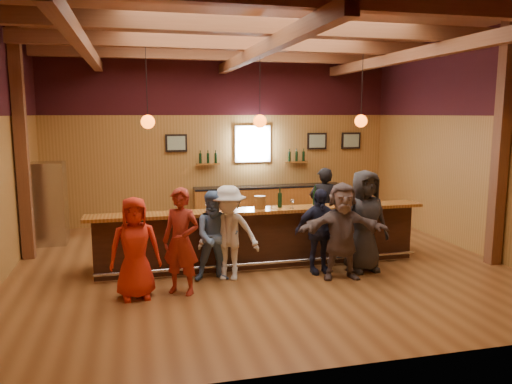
# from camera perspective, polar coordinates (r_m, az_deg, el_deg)

# --- Properties ---
(room) EXTENTS (9.04, 9.00, 4.52)m
(room) POSITION_cam_1_polar(r_m,az_deg,el_deg) (9.24, 0.36, 11.26)
(room) COLOR brown
(room) RESTS_ON ground
(bar_counter) EXTENTS (6.30, 1.07, 1.11)m
(bar_counter) POSITION_cam_1_polar(r_m,az_deg,el_deg) (9.61, 0.31, -5.02)
(bar_counter) COLOR black
(bar_counter) RESTS_ON ground
(back_bar_cabinet) EXTENTS (4.00, 0.52, 0.95)m
(back_bar_cabinet) POSITION_cam_1_polar(r_m,az_deg,el_deg) (13.29, 1.53, -1.30)
(back_bar_cabinet) COLOR brown
(back_bar_cabinet) RESTS_ON ground
(window) EXTENTS (0.95, 0.09, 0.95)m
(window) POSITION_cam_1_polar(r_m,az_deg,el_deg) (13.22, -0.39, 5.52)
(window) COLOR silver
(window) RESTS_ON room
(framed_pictures) EXTENTS (5.35, 0.05, 0.45)m
(framed_pictures) POSITION_cam_1_polar(r_m,az_deg,el_deg) (13.43, 3.24, 5.78)
(framed_pictures) COLOR black
(framed_pictures) RESTS_ON room
(wine_shelves) EXTENTS (3.00, 0.18, 0.30)m
(wine_shelves) POSITION_cam_1_polar(r_m,az_deg,el_deg) (13.19, -0.32, 3.64)
(wine_shelves) COLOR brown
(wine_shelves) RESTS_ON room
(pendant_lights) EXTENTS (4.24, 0.24, 1.37)m
(pendant_lights) POSITION_cam_1_polar(r_m,az_deg,el_deg) (9.17, 0.45, 8.12)
(pendant_lights) COLOR black
(pendant_lights) RESTS_ON room
(stainless_fridge) EXTENTS (0.70, 0.70, 1.80)m
(stainless_fridge) POSITION_cam_1_polar(r_m,az_deg,el_deg) (11.80, -22.57, -1.20)
(stainless_fridge) COLOR silver
(stainless_fridge) RESTS_ON ground
(customer_orange) EXTENTS (0.81, 0.56, 1.59)m
(customer_orange) POSITION_cam_1_polar(r_m,az_deg,el_deg) (7.93, -13.67, -6.24)
(customer_orange) COLOR red
(customer_orange) RESTS_ON ground
(customer_redvest) EXTENTS (0.74, 0.68, 1.70)m
(customer_redvest) POSITION_cam_1_polar(r_m,az_deg,el_deg) (7.98, -8.55, -5.60)
(customer_redvest) COLOR maroon
(customer_redvest) RESTS_ON ground
(customer_denim) EXTENTS (0.79, 0.63, 1.55)m
(customer_denim) POSITION_cam_1_polar(r_m,az_deg,el_deg) (8.55, -4.61, -5.04)
(customer_denim) COLOR #5174A3
(customer_denim) RESTS_ON ground
(customer_white) EXTENTS (1.20, 0.94, 1.64)m
(customer_white) POSITION_cam_1_polar(r_m,az_deg,el_deg) (8.58, -3.15, -4.69)
(customer_white) COLOR silver
(customer_white) RESTS_ON ground
(customer_navy) EXTENTS (0.92, 0.42, 1.53)m
(customer_navy) POSITION_cam_1_polar(r_m,az_deg,el_deg) (9.00, 7.17, -4.45)
(customer_navy) COLOR #1B1E36
(customer_navy) RESTS_ON ground
(customer_brown) EXTENTS (1.62, 0.76, 1.68)m
(customer_brown) POSITION_cam_1_polar(r_m,az_deg,el_deg) (8.73, 9.80, -4.42)
(customer_brown) COLOR #61504D
(customer_brown) RESTS_ON ground
(customer_dark) EXTENTS (0.95, 0.66, 1.85)m
(customer_dark) POSITION_cam_1_polar(r_m,az_deg,el_deg) (9.22, 12.28, -3.25)
(customer_dark) COLOR #272729
(customer_dark) RESTS_ON ground
(bartender) EXTENTS (0.69, 0.52, 1.71)m
(bartender) POSITION_cam_1_polar(r_m,az_deg,el_deg) (10.78, 7.71, -1.74)
(bartender) COLOR black
(bartender) RESTS_ON ground
(ice_bucket) EXTENTS (0.21, 0.21, 0.23)m
(ice_bucket) POSITION_cam_1_polar(r_m,az_deg,el_deg) (9.18, 0.45, -1.17)
(ice_bucket) COLOR brown
(ice_bucket) RESTS_ON bar_counter
(bottle_a) EXTENTS (0.08, 0.08, 0.37)m
(bottle_a) POSITION_cam_1_polar(r_m,az_deg,el_deg) (9.30, 2.74, -0.89)
(bottle_a) COLOR black
(bottle_a) RESTS_ON bar_counter
(bottle_b) EXTENTS (0.08, 0.08, 0.38)m
(bottle_b) POSITION_cam_1_polar(r_m,az_deg,el_deg) (9.61, 6.76, -0.59)
(bottle_b) COLOR black
(bottle_b) RESTS_ON bar_counter
(glass_a) EXTENTS (0.07, 0.07, 0.16)m
(glass_a) POSITION_cam_1_polar(r_m,az_deg,el_deg) (8.90, -14.21, -1.78)
(glass_a) COLOR silver
(glass_a) RESTS_ON bar_counter
(glass_b) EXTENTS (0.09, 0.09, 0.20)m
(glass_b) POSITION_cam_1_polar(r_m,az_deg,el_deg) (8.89, -13.04, -1.59)
(glass_b) COLOR silver
(glass_b) RESTS_ON bar_counter
(glass_c) EXTENTS (0.09, 0.09, 0.20)m
(glass_c) POSITION_cam_1_polar(r_m,az_deg,el_deg) (8.90, -9.13, -1.43)
(glass_c) COLOR silver
(glass_c) RESTS_ON bar_counter
(glass_d) EXTENTS (0.09, 0.09, 0.19)m
(glass_d) POSITION_cam_1_polar(r_m,az_deg,el_deg) (8.91, -5.63, -1.39)
(glass_d) COLOR silver
(glass_d) RESTS_ON bar_counter
(glass_e) EXTENTS (0.08, 0.08, 0.17)m
(glass_e) POSITION_cam_1_polar(r_m,az_deg,el_deg) (9.06, -3.09, -1.30)
(glass_e) COLOR silver
(glass_e) RESTS_ON bar_counter
(glass_f) EXTENTS (0.08, 0.08, 0.18)m
(glass_f) POSITION_cam_1_polar(r_m,az_deg,el_deg) (9.22, 4.15, -1.09)
(glass_f) COLOR silver
(glass_f) RESTS_ON bar_counter
(glass_g) EXTENTS (0.09, 0.09, 0.20)m
(glass_g) POSITION_cam_1_polar(r_m,az_deg,el_deg) (9.66, 9.31, -0.63)
(glass_g) COLOR silver
(glass_g) RESTS_ON bar_counter
(glass_h) EXTENTS (0.07, 0.07, 0.17)m
(glass_h) POSITION_cam_1_polar(r_m,az_deg,el_deg) (9.88, 12.93, -0.67)
(glass_h) COLOR silver
(glass_h) RESTS_ON bar_counter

